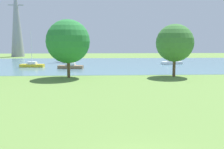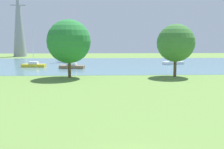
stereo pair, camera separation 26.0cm
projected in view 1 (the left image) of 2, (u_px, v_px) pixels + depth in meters
ground_plane at (114, 84)px, 31.84m from camera, size 160.00×160.00×0.00m
water_surface at (107, 64)px, 59.56m from camera, size 140.00×40.00×0.02m
sailboat_yellow at (32, 65)px, 52.12m from camera, size 4.92×1.96×7.30m
sailboat_white at (172, 62)px, 58.86m from camera, size 5.00×2.41×6.94m
sailboat_brown at (71, 66)px, 49.43m from camera, size 4.99×2.30×7.01m
tree_east_far at (68, 41)px, 36.65m from camera, size 6.29×6.29×8.38m
tree_east_near at (175, 43)px, 37.88m from camera, size 5.58×5.58×7.81m
electricity_pylon at (16, 19)px, 86.15m from camera, size 6.40×4.40×25.31m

